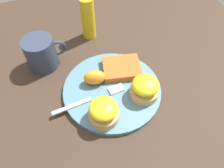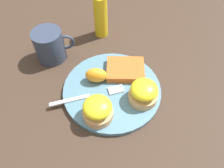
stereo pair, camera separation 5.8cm
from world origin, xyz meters
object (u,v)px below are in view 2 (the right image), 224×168
(orange_wedge, at_px, (96,75))
(cup, at_px, (50,45))
(condiment_bottle, at_px, (101,17))
(fork, at_px, (92,95))
(sandwich_benedict_left, at_px, (98,110))
(sandwich_benedict_right, at_px, (144,92))
(hashbrown_patty, at_px, (125,69))

(orange_wedge, height_order, cup, cup)
(condiment_bottle, bearing_deg, fork, -103.30)
(sandwich_benedict_left, distance_m, sandwich_benedict_right, 0.13)
(sandwich_benedict_left, xyz_separation_m, orange_wedge, (0.01, 0.11, -0.01))
(cup, bearing_deg, fork, -59.63)
(cup, relative_size, condiment_bottle, 0.85)
(orange_wedge, height_order, fork, orange_wedge)
(orange_wedge, bearing_deg, hashbrown_patty, 11.09)
(sandwich_benedict_right, bearing_deg, hashbrown_patty, 104.37)
(sandwich_benedict_left, distance_m, fork, 0.07)
(fork, bearing_deg, sandwich_benedict_right, -14.10)
(sandwich_benedict_right, bearing_deg, orange_wedge, 143.44)
(sandwich_benedict_left, bearing_deg, condiment_bottle, 80.42)
(hashbrown_patty, distance_m, cup, 0.24)
(sandwich_benedict_left, distance_m, condiment_bottle, 0.33)
(fork, height_order, condiment_bottle, condiment_bottle)
(sandwich_benedict_left, xyz_separation_m, condiment_bottle, (0.05, 0.32, 0.03))
(cup, height_order, condiment_bottle, condiment_bottle)
(hashbrown_patty, height_order, cup, cup)
(fork, height_order, cup, cup)
(sandwich_benedict_left, height_order, cup, cup)
(sandwich_benedict_left, relative_size, orange_wedge, 1.27)
(sandwich_benedict_left, relative_size, hashbrown_patty, 0.72)
(fork, relative_size, condiment_bottle, 1.43)
(orange_wedge, xyz_separation_m, fork, (-0.02, -0.05, -0.02))
(hashbrown_patty, bearing_deg, sandwich_benedict_right, -75.63)
(hashbrown_patty, xyz_separation_m, condiment_bottle, (-0.04, 0.19, 0.05))
(fork, bearing_deg, hashbrown_patty, 32.79)
(fork, xyz_separation_m, condiment_bottle, (0.06, 0.26, 0.05))
(hashbrown_patty, bearing_deg, cup, 151.99)
(hashbrown_patty, distance_m, orange_wedge, 0.09)
(sandwich_benedict_left, bearing_deg, sandwich_benedict_right, 13.73)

